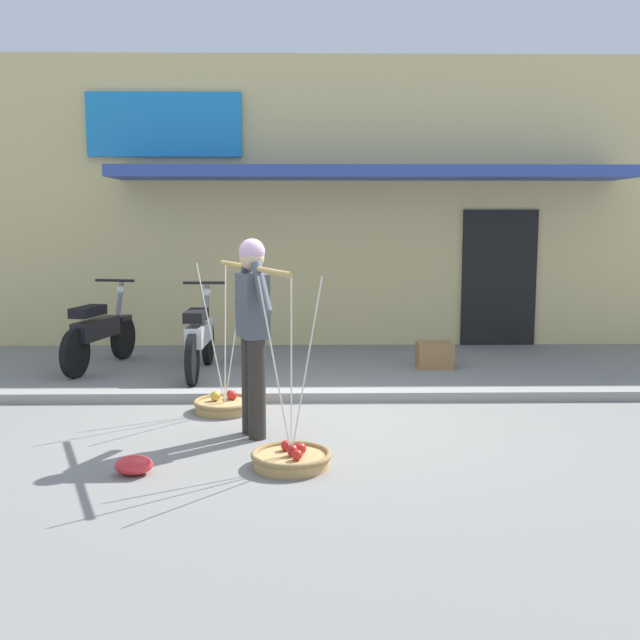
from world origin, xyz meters
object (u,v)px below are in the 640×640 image
object	(u,v)px
motorcycle_second_in_row	(200,337)
wooden_crate	(434,355)
plastic_litter_bag	(134,465)
fruit_basket_left_side	(225,404)
motorcycle_nearest_shop	(99,333)
fruit_vendor	(253,324)
fruit_basket_right_side	(292,457)

from	to	relation	value
motorcycle_second_in_row	wooden_crate	distance (m)	2.93
motorcycle_second_in_row	plastic_litter_bag	distance (m)	3.57
fruit_basket_left_side	motorcycle_second_in_row	distance (m)	1.86
motorcycle_second_in_row	wooden_crate	xyz separation A→B (m)	(2.90, 0.38, -0.29)
motorcycle_nearest_shop	wooden_crate	bearing A→B (deg)	-0.40
fruit_vendor	wooden_crate	world-z (taller)	fruit_vendor
fruit_basket_right_side	motorcycle_second_in_row	world-z (taller)	fruit_basket_right_side
motorcycle_second_in_row	wooden_crate	bearing A→B (deg)	7.45
plastic_litter_bag	wooden_crate	bearing A→B (deg)	53.76
fruit_vendor	wooden_crate	distance (m)	3.70
fruit_basket_left_side	motorcycle_nearest_shop	xyz separation A→B (m)	(-1.81, 2.16, 0.38)
fruit_basket_right_side	wooden_crate	world-z (taller)	fruit_basket_right_side
fruit_basket_right_side	motorcycle_second_in_row	bearing A→B (deg)	108.88
fruit_basket_right_side	plastic_litter_bag	size ratio (longest dim) A/B	5.18
fruit_basket_right_side	motorcycle_second_in_row	distance (m)	3.62
motorcycle_nearest_shop	wooden_crate	distance (m)	4.23
motorcycle_second_in_row	plastic_litter_bag	xyz separation A→B (m)	(0.01, -3.55, -0.38)
fruit_basket_left_side	motorcycle_nearest_shop	world-z (taller)	fruit_basket_left_side
fruit_basket_left_side	plastic_litter_bag	distance (m)	1.86
motorcycle_nearest_shop	motorcycle_second_in_row	bearing A→B (deg)	-17.17
fruit_basket_left_side	motorcycle_nearest_shop	bearing A→B (deg)	129.88
motorcycle_nearest_shop	fruit_vendor	bearing A→B (deg)	-54.34
motorcycle_nearest_shop	fruit_basket_right_side	bearing A→B (deg)	-56.91
plastic_litter_bag	motorcycle_second_in_row	bearing A→B (deg)	90.23
fruit_vendor	fruit_basket_right_side	bearing A→B (deg)	-67.56
fruit_vendor	motorcycle_nearest_shop	bearing A→B (deg)	125.66
motorcycle_second_in_row	fruit_vendor	bearing A→B (deg)	-72.29
fruit_vendor	wooden_crate	size ratio (longest dim) A/B	3.85
fruit_vendor	fruit_basket_right_side	world-z (taller)	fruit_vendor
motorcycle_nearest_shop	plastic_litter_bag	size ratio (longest dim) A/B	6.41
fruit_basket_right_side	wooden_crate	bearing A→B (deg)	65.43
fruit_basket_left_side	wooden_crate	size ratio (longest dim) A/B	3.30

